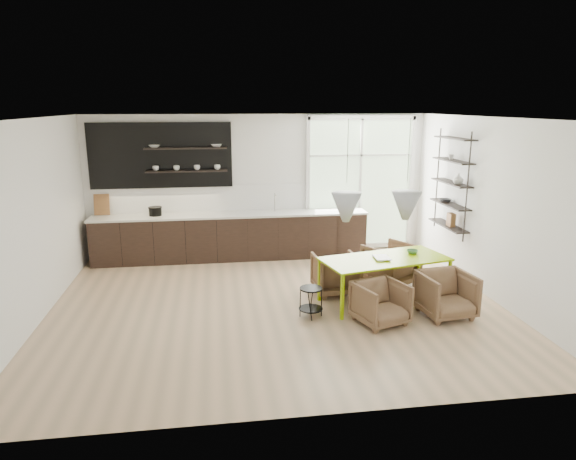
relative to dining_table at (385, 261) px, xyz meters
The scene contains 11 objects.
room 1.81m from the dining_table, 133.86° to the left, with size 7.02×6.01×2.91m.
kitchen_run 3.67m from the dining_table, 130.99° to the left, with size 5.54×0.69×2.75m.
right_shelving 2.29m from the dining_table, 37.37° to the left, with size 0.26×1.22×1.90m.
dining_table is the anchor object (origin of this frame).
armchair_back_left 0.90m from the dining_table, 143.50° to the left, with size 0.71×0.73×0.66m, color brown.
armchair_back_right 0.93m from the dining_table, 63.98° to the left, with size 0.78×0.80×0.73m, color brown.
armchair_front_left 0.95m from the dining_table, 111.44° to the right, with size 0.66×0.68×0.62m, color brown.
armchair_front_right 1.06m from the dining_table, 44.08° to the right, with size 0.72×0.75×0.68m, color brown.
wire_stool 1.40m from the dining_table, 161.01° to the right, with size 0.36×0.36×0.46m.
table_book 0.19m from the dining_table, behind, with size 0.23×0.31×0.03m, color white.
table_bowl 0.57m from the dining_table, 20.19° to the left, with size 0.18×0.18×0.06m, color #4C804F.
Camera 1 is at (-0.92, -7.55, 3.10)m, focal length 32.00 mm.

